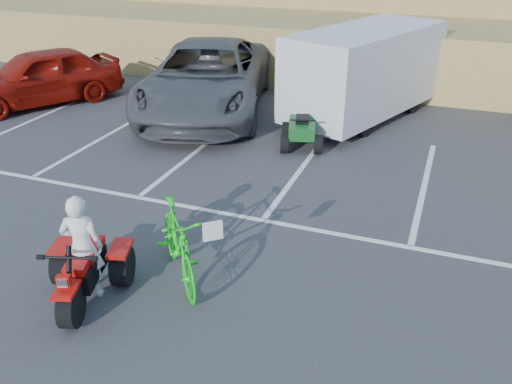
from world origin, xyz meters
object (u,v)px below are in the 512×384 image
(rider, at_px, (82,247))
(red_car, at_px, (39,77))
(quad_atv_blue, at_px, (196,123))
(grey_pickup, at_px, (207,78))
(green_dirt_bike, at_px, (178,244))
(red_trike_atv, at_px, (87,299))
(cargo_trailer, at_px, (365,70))
(quad_atv_green, at_px, (301,146))

(rider, relative_size, red_car, 0.33)
(quad_atv_blue, bearing_deg, red_car, 168.50)
(rider, height_order, grey_pickup, grey_pickup)
(rider, height_order, green_dirt_bike, rider)
(red_trike_atv, distance_m, red_car, 10.64)
(red_trike_atv, bearing_deg, quad_atv_blue, 86.23)
(red_trike_atv, bearing_deg, rider, 90.00)
(grey_pickup, xyz_separation_m, red_car, (-5.09, -1.15, -0.15))
(rider, relative_size, green_dirt_bike, 0.79)
(red_car, distance_m, cargo_trailer, 9.73)
(red_car, bearing_deg, grey_pickup, 44.09)
(quad_atv_blue, height_order, quad_atv_green, quad_atv_blue)
(red_trike_atv, distance_m, quad_atv_blue, 8.03)
(grey_pickup, height_order, quad_atv_blue, grey_pickup)
(rider, relative_size, quad_atv_green, 1.22)
(red_trike_atv, relative_size, green_dirt_bike, 0.77)
(red_trike_atv, xyz_separation_m, rider, (-0.05, 0.14, 0.82))
(rider, relative_size, grey_pickup, 0.23)
(quad_atv_green, bearing_deg, grey_pickup, 136.13)
(quad_atv_blue, relative_size, quad_atv_green, 1.14)
(cargo_trailer, bearing_deg, red_car, -146.28)
(red_car, bearing_deg, quad_atv_green, 26.85)
(grey_pickup, distance_m, quad_atv_green, 3.99)
(rider, bearing_deg, red_car, -64.83)
(green_dirt_bike, bearing_deg, red_trike_atv, -177.13)
(red_car, bearing_deg, red_trike_atv, -15.39)
(green_dirt_bike, bearing_deg, red_car, 100.61)
(red_trike_atv, height_order, quad_atv_green, red_trike_atv)
(grey_pickup, relative_size, cargo_trailer, 1.24)
(cargo_trailer, bearing_deg, rider, -82.22)
(rider, bearing_deg, quad_atv_blue, -93.84)
(grey_pickup, height_order, cargo_trailer, cargo_trailer)
(cargo_trailer, bearing_deg, quad_atv_green, -87.97)
(rider, xyz_separation_m, quad_atv_green, (1.28, 6.92, -0.82))
(rider, xyz_separation_m, grey_pickup, (-2.14, 8.73, 0.17))
(quad_atv_blue, distance_m, quad_atv_green, 3.34)
(quad_atv_green, bearing_deg, green_dirt_bike, -107.63)
(red_trike_atv, relative_size, quad_atv_blue, 1.04)
(green_dirt_bike, height_order, grey_pickup, grey_pickup)
(green_dirt_bike, bearing_deg, grey_pickup, 71.88)
(red_car, relative_size, quad_atv_green, 3.66)
(rider, xyz_separation_m, red_car, (-7.23, 7.58, 0.02))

